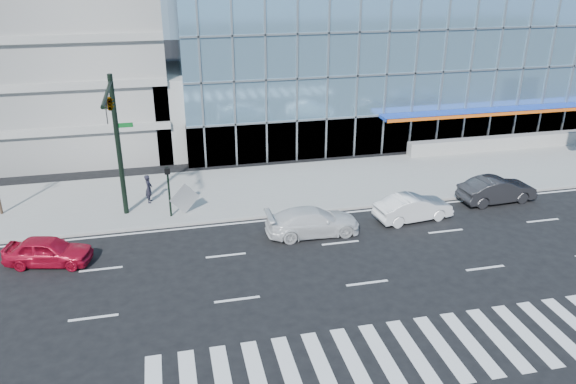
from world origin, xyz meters
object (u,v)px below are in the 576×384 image
object	(u,v)px
ped_signal_post	(168,184)
red_sedan	(48,251)
dark_sedan	(497,190)
traffic_signal	(113,118)
white_suv	(313,222)
white_sedan	(413,208)
tilted_panel	(185,198)
pedestrian	(149,189)

from	to	relation	value
ped_signal_post	red_sedan	distance (m)	7.21
dark_sedan	red_sedan	size ratio (longest dim) A/B	1.14
traffic_signal	white_suv	world-z (taller)	traffic_signal
ped_signal_post	white_sedan	world-z (taller)	ped_signal_post
ped_signal_post	dark_sedan	world-z (taller)	ped_signal_post
ped_signal_post	white_suv	bearing A→B (deg)	-26.17
traffic_signal	ped_signal_post	world-z (taller)	traffic_signal
traffic_signal	white_sedan	size ratio (longest dim) A/B	1.80
traffic_signal	white_suv	size ratio (longest dim) A/B	1.58
traffic_signal	white_sedan	xyz separation A→B (m)	(15.85, -2.77, -5.43)
white_sedan	tilted_panel	size ratio (longest dim) A/B	3.41
traffic_signal	tilted_panel	xyz separation A→B (m)	(3.33, 0.64, -5.10)
white_suv	white_sedan	distance (m)	6.02
ped_signal_post	dark_sedan	distance (m)	19.50
traffic_signal	white_sedan	distance (m)	16.98
ped_signal_post	dark_sedan	size ratio (longest dim) A/B	0.64
ped_signal_post	white_suv	xyz separation A→B (m)	(7.35, -3.61, -1.41)
dark_sedan	tilted_panel	xyz separation A→B (m)	(-18.51, 2.21, 0.29)
traffic_signal	ped_signal_post	bearing A→B (deg)	8.52
white_suv	white_sedan	size ratio (longest dim) A/B	1.14
tilted_panel	traffic_signal	bearing A→B (deg)	172.62
traffic_signal	tilted_panel	bearing A→B (deg)	10.89
dark_sedan	tilted_panel	world-z (taller)	tilted_panel
pedestrian	dark_sedan	bearing A→B (deg)	-93.25
red_sedan	white_suv	bearing A→B (deg)	-76.09
traffic_signal	pedestrian	xyz separation A→B (m)	(1.33, 2.71, -5.15)
white_suv	tilted_panel	distance (m)	7.59
ped_signal_post	pedestrian	xyz separation A→B (m)	(-1.17, 2.33, -1.12)
white_suv	dark_sedan	world-z (taller)	dark_sedan
traffic_signal	red_sedan	xyz separation A→B (m)	(-3.44, -3.46, -5.47)
ped_signal_post	pedestrian	world-z (taller)	ped_signal_post
traffic_signal	white_sedan	world-z (taller)	traffic_signal
traffic_signal	tilted_panel	distance (m)	6.12
traffic_signal	tilted_panel	world-z (taller)	traffic_signal
red_sedan	pedestrian	size ratio (longest dim) A/B	2.36
white_sedan	tilted_panel	xyz separation A→B (m)	(-12.51, 3.41, 0.34)
dark_sedan	red_sedan	world-z (taller)	dark_sedan
traffic_signal	white_sedan	bearing A→B (deg)	-9.91
white_suv	pedestrian	xyz separation A→B (m)	(-8.52, 5.95, 0.29)
ped_signal_post	red_sedan	xyz separation A→B (m)	(-5.93, -3.84, -1.44)
tilted_panel	ped_signal_post	bearing A→B (deg)	179.43
dark_sedan	pedestrian	bearing A→B (deg)	74.56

